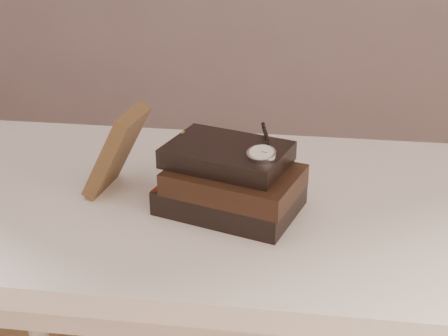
# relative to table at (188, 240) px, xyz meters

# --- Properties ---
(table) EXTENTS (1.00, 0.60, 0.75)m
(table) POSITION_rel_table_xyz_m (0.00, 0.00, 0.00)
(table) COLOR white
(table) RESTS_ON ground
(book_stack) EXTENTS (0.26, 0.21, 0.11)m
(book_stack) POSITION_rel_table_xyz_m (0.08, -0.04, 0.14)
(book_stack) COLOR black
(book_stack) RESTS_ON table
(journal) EXTENTS (0.11, 0.11, 0.16)m
(journal) POSITION_rel_table_xyz_m (-0.12, -0.00, 0.17)
(journal) COLOR #442E1A
(journal) RESTS_ON table
(pocket_watch) EXTENTS (0.06, 0.15, 0.02)m
(pocket_watch) POSITION_rel_table_xyz_m (0.14, -0.06, 0.21)
(pocket_watch) COLOR silver
(pocket_watch) RESTS_ON book_stack
(eyeglasses) EXTENTS (0.12, 0.13, 0.04)m
(eyeglasses) POSITION_rel_table_xyz_m (0.03, 0.06, 0.15)
(eyeglasses) COLOR silver
(eyeglasses) RESTS_ON book_stack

